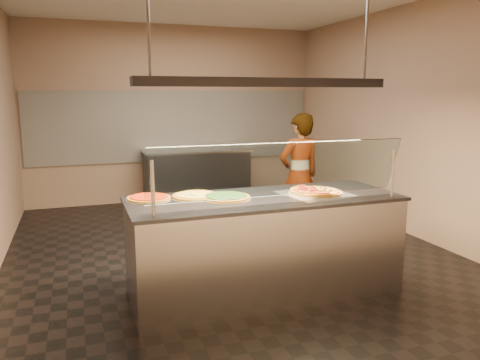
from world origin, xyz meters
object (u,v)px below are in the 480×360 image
object	(u,v)px
pizza_tomato	(149,198)
worker	(299,175)
pizza_spinach	(226,197)
serving_counter	(264,246)
pizza_spatula	(197,195)
half_pizza_sausage	(327,191)
perforated_tray	(316,193)
prep_table	(196,177)
half_pizza_pepperoni	(305,191)
sneeze_guard	(281,170)
heat_lamp_housing	(266,82)
pizza_cheese	(196,196)

from	to	relation	value
pizza_tomato	worker	bearing A→B (deg)	31.58
pizza_tomato	pizza_spinach	bearing A→B (deg)	-17.26
serving_counter	pizza_spatula	xyz separation A→B (m)	(-0.60, 0.14, 0.49)
half_pizza_sausage	pizza_tomato	xyz separation A→B (m)	(-1.62, 0.29, -0.01)
half_pizza_sausage	pizza_spinach	distance (m)	0.97
serving_counter	perforated_tray	xyz separation A→B (m)	(0.49, -0.05, 0.47)
half_pizza_sausage	pizza_spatula	distance (m)	1.22
prep_table	worker	size ratio (longest dim) A/B	1.08
half_pizza_pepperoni	pizza_spinach	size ratio (longest dim) A/B	1.12
sneeze_guard	heat_lamp_housing	bearing A→B (deg)	90.00
half_pizza_pepperoni	serving_counter	bearing A→B (deg)	171.88
half_pizza_sausage	pizza_spinach	size ratio (longest dim) A/B	1.12
half_pizza_sausage	heat_lamp_housing	xyz separation A→B (m)	(-0.61, 0.06, 0.99)
prep_table	perforated_tray	bearing A→B (deg)	-87.28
sneeze_guard	half_pizza_sausage	bearing A→B (deg)	25.43
half_pizza_pepperoni	sneeze_guard	bearing A→B (deg)	-142.39
sneeze_guard	pizza_tomato	bearing A→B (deg)	150.00
sneeze_guard	perforated_tray	bearing A→B (deg)	30.45
worker	pizza_tomato	bearing A→B (deg)	23.93
sneeze_guard	pizza_spatula	size ratio (longest dim) A/B	9.55
sneeze_guard	heat_lamp_housing	size ratio (longest dim) A/B	0.97
sneeze_guard	worker	distance (m)	2.24
half_pizza_pepperoni	pizza_spinach	world-z (taller)	half_pizza_pepperoni
sneeze_guard	half_pizza_sausage	xyz separation A→B (m)	(0.61, 0.29, -0.27)
serving_counter	prep_table	bearing A→B (deg)	85.34
serving_counter	half_pizza_sausage	bearing A→B (deg)	-5.22
sneeze_guard	pizza_spatula	xyz separation A→B (m)	(-0.60, 0.49, -0.27)
serving_counter	sneeze_guard	size ratio (longest dim) A/B	1.11
pizza_spinach	prep_table	world-z (taller)	pizza_spinach
perforated_tray	pizza_spinach	size ratio (longest dim) A/B	1.45
serving_counter	worker	size ratio (longest dim) A/B	1.54
pizza_tomato	pizza_spatula	bearing A→B (deg)	-12.94
pizza_spinach	prep_table	distance (m)	3.84
pizza_cheese	perforated_tray	bearing A→B (deg)	-12.89
perforated_tray	pizza_cheese	bearing A→B (deg)	167.11
half_pizza_pepperoni	half_pizza_sausage	distance (m)	0.23
serving_counter	perforated_tray	world-z (taller)	perforated_tray
pizza_cheese	worker	bearing A→B (deg)	38.30
half_pizza_pepperoni	half_pizza_sausage	size ratio (longest dim) A/B	1.00
pizza_spatula	heat_lamp_housing	xyz separation A→B (m)	(0.60, -0.14, 0.99)
pizza_spinach	pizza_spatula	distance (m)	0.26
half_pizza_sausage	pizza_spinach	bearing A→B (deg)	174.52
pizza_spinach	pizza_cheese	size ratio (longest dim) A/B	1.01
serving_counter	prep_table	xyz separation A→B (m)	(0.31, 3.78, 0.00)
perforated_tray	pizza_spatula	world-z (taller)	pizza_spatula
perforated_tray	half_pizza_pepperoni	distance (m)	0.12
sneeze_guard	prep_table	xyz separation A→B (m)	(0.31, 4.13, -0.76)
sneeze_guard	prep_table	world-z (taller)	sneeze_guard
perforated_tray	pizza_spatula	size ratio (longest dim) A/B	2.82
pizza_tomato	worker	distance (m)	2.51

